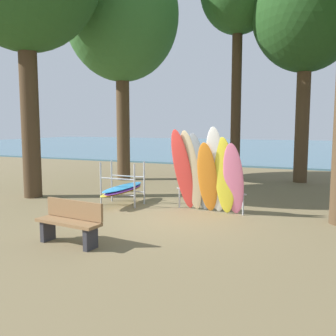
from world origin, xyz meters
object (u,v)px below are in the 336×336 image
object	(u,v)px
tree_far_left_back	(122,16)
park_bench	(70,221)
leaning_board_pile	(207,174)
tree_deep_back	(307,10)
board_storage_rack	(123,189)

from	to	relation	value
tree_far_left_back	park_bench	bearing A→B (deg)	-67.28
tree_far_left_back	leaning_board_pile	size ratio (longest dim) A/B	4.11
tree_deep_back	park_bench	world-z (taller)	tree_deep_back
tree_deep_back	tree_far_left_back	bearing A→B (deg)	-162.67
park_bench	tree_far_left_back	bearing A→B (deg)	112.72
tree_deep_back	park_bench	size ratio (longest dim) A/B	6.41
park_bench	board_storage_rack	bearing A→B (deg)	103.70
tree_far_left_back	park_bench	distance (m)	10.70
tree_deep_back	leaning_board_pile	world-z (taller)	tree_deep_back
tree_far_left_back	tree_deep_back	size ratio (longest dim) A/B	1.02
tree_deep_back	board_storage_rack	bearing A→B (deg)	-124.10
leaning_board_pile	park_bench	distance (m)	3.92
tree_deep_back	leaning_board_pile	distance (m)	8.98
board_storage_rack	tree_far_left_back	bearing A→B (deg)	119.31
tree_far_left_back	board_storage_rack	world-z (taller)	tree_far_left_back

